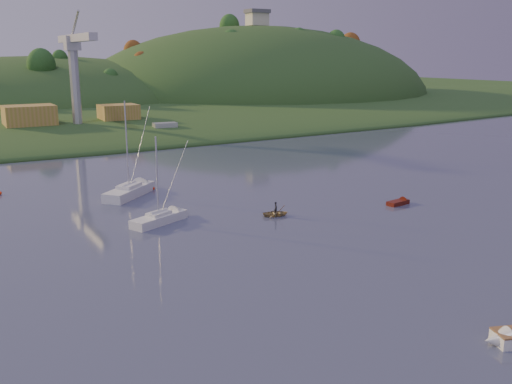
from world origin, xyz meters
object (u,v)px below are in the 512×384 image
canoe (276,213)px  red_tender (401,202)px  sailboat_near (129,191)px  sailboat_far (159,218)px

canoe → red_tender: size_ratio=0.78×
sailboat_near → red_tender: bearing=-78.2°
red_tender → sailboat_far: bearing=158.2°
sailboat_far → canoe: bearing=-41.1°
red_tender → sailboat_near: bearing=135.6°
sailboat_near → sailboat_far: bearing=-136.3°
sailboat_far → canoe: 13.51m
sailboat_far → red_tender: sailboat_far is taller
sailboat_far → red_tender: (29.60, -7.46, -0.40)m
canoe → red_tender: 17.06m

